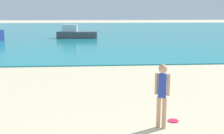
# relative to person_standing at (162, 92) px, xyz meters

# --- Properties ---
(water) EXTENTS (160.00, 60.00, 0.06)m
(water) POSITION_rel_person_standing_xyz_m (-1.48, 37.88, -0.85)
(water) COLOR teal
(water) RESTS_ON ground
(person_standing) EXTENTS (0.33, 0.20, 1.54)m
(person_standing) POSITION_rel_person_standing_xyz_m (0.00, 0.00, 0.00)
(person_standing) COLOR tan
(person_standing) RESTS_ON ground
(frisbee) EXTENTS (0.26, 0.26, 0.03)m
(frisbee) POSITION_rel_person_standing_xyz_m (0.42, 0.37, -0.86)
(frisbee) COLOR #E51E4C
(frisbee) RESTS_ON ground
(boat_far) EXTENTS (4.25, 1.63, 1.42)m
(boat_far) POSITION_rel_person_standing_xyz_m (-3.21, 23.43, -0.33)
(boat_far) COLOR #4C4C51
(boat_far) RESTS_ON water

